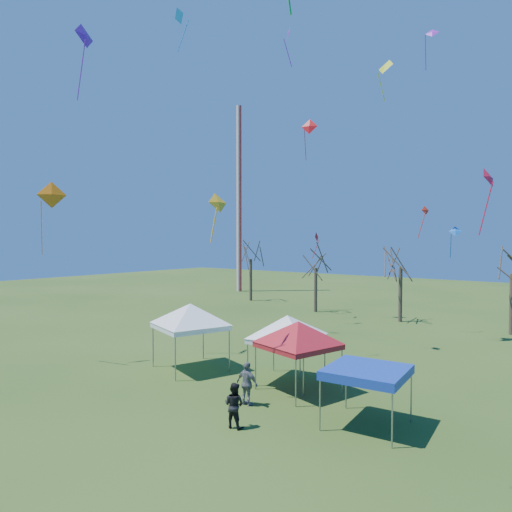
{
  "coord_description": "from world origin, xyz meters",
  "views": [
    {
      "loc": [
        11.2,
        -13.85,
        6.95
      ],
      "look_at": [
        -1.59,
        3.0,
        6.21
      ],
      "focal_mm": 32.0,
      "sensor_mm": 36.0,
      "label": 1
    }
  ],
  "objects": [
    {
      "name": "kite_24",
      "position": [
        -4.15,
        9.58,
        19.38
      ],
      "size": [
        0.74,
        0.85,
        2.34
      ],
      "rotation": [
        0.0,
        0.0,
        5.38
      ],
      "color": "purple",
      "rests_on": "ground"
    },
    {
      "name": "tree_1",
      "position": [
        -10.77,
        24.65,
        5.79
      ],
      "size": [
        3.42,
        3.42,
        7.54
      ],
      "color": "#3D2D21",
      "rests_on": "ground"
    },
    {
      "name": "person_dark",
      "position": [
        0.46,
        -1.05,
        0.84
      ],
      "size": [
        0.89,
        0.74,
        1.67
      ],
      "primitive_type": "imported",
      "rotation": [
        0.0,
        0.0,
        3.28
      ],
      "color": "black",
      "rests_on": "ground"
    },
    {
      "name": "tree_2",
      "position": [
        -2.37,
        24.38,
        6.29
      ],
      "size": [
        3.71,
        3.71,
        8.18
      ],
      "color": "#3D2D21",
      "rests_on": "ground"
    },
    {
      "name": "radio_mast",
      "position": [
        -28.0,
        34.0,
        12.5
      ],
      "size": [
        0.7,
        0.7,
        25.0
      ],
      "primitive_type": "cylinder",
      "color": "silver",
      "rests_on": "ground"
    },
    {
      "name": "tent_white_west",
      "position": [
        -6.35,
        3.43,
        3.3
      ],
      "size": [
        4.37,
        4.37,
        4.09
      ],
      "rotation": [
        0.0,
        0.0,
        -0.34
      ],
      "color": "gray",
      "rests_on": "ground"
    },
    {
      "name": "kite_11",
      "position": [
        -0.52,
        15.83,
        18.49
      ],
      "size": [
        1.42,
        1.13,
        2.7
      ],
      "rotation": [
        0.0,
        0.0,
        5.93
      ],
      "color": "#CCDC17",
      "rests_on": "ground"
    },
    {
      "name": "tree_0",
      "position": [
        -20.85,
        27.38,
        6.49
      ],
      "size": [
        3.83,
        3.83,
        8.44
      ],
      "color": "#3D2D21",
      "rests_on": "ground"
    },
    {
      "name": "kite_14",
      "position": [
        -13.16,
        -0.51,
        9.45
      ],
      "size": [
        1.32,
        1.58,
        4.12
      ],
      "rotation": [
        0.0,
        0.0,
        1.08
      ],
      "color": "orange",
      "rests_on": "ground"
    },
    {
      "name": "person_grey",
      "position": [
        -0.55,
        1.03,
        0.92
      ],
      "size": [
        1.09,
        0.47,
        1.84
      ],
      "primitive_type": "imported",
      "rotation": [
        0.0,
        0.0,
        3.12
      ],
      "color": "slate",
      "rests_on": "ground"
    },
    {
      "name": "kite_2",
      "position": [
        -9.19,
        20.66,
        16.79
      ],
      "size": [
        1.5,
        0.92,
        3.57
      ],
      "rotation": [
        0.0,
        0.0,
        0.31
      ],
      "color": "red",
      "rests_on": "ground"
    },
    {
      "name": "kite_1",
      "position": [
        -1.95,
        0.77,
        8.54
      ],
      "size": [
        0.65,
        1.03,
        2.18
      ],
      "rotation": [
        0.0,
        0.0,
        1.37
      ],
      "color": "yellow",
      "rests_on": "ground"
    },
    {
      "name": "kite_26",
      "position": [
        0.9,
        21.21,
        22.2
      ],
      "size": [
        1.12,
        0.99,
        2.97
      ],
      "rotation": [
        0.0,
        0.0,
        0.22
      ],
      "color": "purple",
      "rests_on": "ground"
    },
    {
      "name": "kite_19",
      "position": [
        3.26,
        18.97,
        7.51
      ],
      "size": [
        0.94,
        0.75,
        2.17
      ],
      "rotation": [
        0.0,
        0.0,
        0.32
      ],
      "color": "blue",
      "rests_on": "ground"
    },
    {
      "name": "kite_22",
      "position": [
        0.7,
        20.76,
        9.06
      ],
      "size": [
        0.82,
        0.91,
        2.5
      ],
      "rotation": [
        0.0,
        0.0,
        1.08
      ],
      "color": "red",
      "rests_on": "ground"
    },
    {
      "name": "kite_7",
      "position": [
        -12.96,
        9.04,
        22.79
      ],
      "size": [
        1.21,
        0.94,
        3.33
      ],
      "rotation": [
        0.0,
        0.0,
        2.93
      ],
      "color": "#1485D5",
      "rests_on": "ground"
    },
    {
      "name": "kite_8",
      "position": [
        -13.25,
        1.72,
        18.94
      ],
      "size": [
        0.95,
        1.63,
        4.6
      ],
      "rotation": [
        0.0,
        0.0,
        1.86
      ],
      "color": "purple",
      "rests_on": "ground"
    },
    {
      "name": "kite_13",
      "position": [
        -8.92,
        21.62,
        7.18
      ],
      "size": [
        0.67,
        0.93,
        2.36
      ],
      "rotation": [
        0.0,
        0.0,
        1.76
      ],
      "color": "red",
      "rests_on": "ground"
    },
    {
      "name": "tent_blue",
      "position": [
        4.34,
        2.02,
        2.03
      ],
      "size": [
        3.04,
        3.04,
        2.21
      ],
      "rotation": [
        0.0,
        0.0,
        0.09
      ],
      "color": "gray",
      "rests_on": "ground"
    },
    {
      "name": "kite_17",
      "position": [
        7.08,
        9.03,
        9.75
      ],
      "size": [
        0.72,
        1.1,
        3.12
      ],
      "rotation": [
        0.0,
        0.0,
        1.35
      ],
      "color": "red",
      "rests_on": "ground"
    },
    {
      "name": "ground",
      "position": [
        0.0,
        0.0,
        0.0
      ],
      "size": [
        140.0,
        140.0,
        0.0
      ],
      "primitive_type": "plane",
      "color": "#2E4B18",
      "rests_on": "ground"
    },
    {
      "name": "tent_white_mid",
      "position": [
        -0.91,
        4.63,
        3.07
      ],
      "size": [
        4.26,
        4.26,
        3.8
      ],
      "rotation": [
        0.0,
        0.0,
        0.16
      ],
      "color": "gray",
      "rests_on": "ground"
    },
    {
      "name": "tent_red",
      "position": [
        0.21,
        3.84,
        3.02
      ],
      "size": [
        4.08,
        4.08,
        3.74
      ],
      "rotation": [
        0.0,
        0.0,
        -0.28
      ],
      "color": "gray",
      "rests_on": "ground"
    }
  ]
}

